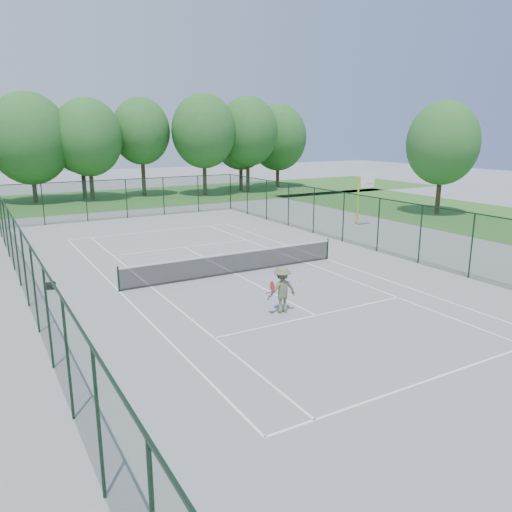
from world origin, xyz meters
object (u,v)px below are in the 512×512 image
Objects in this scene: sports_bag_a at (50,286)px; tennis_player at (282,290)px; basketball_goal at (363,190)px; tennis_net at (235,262)px.

tennis_player reaches higher than sports_bag_a.
basketball_goal reaches higher than tennis_player.
tennis_net is at bearing 80.72° from tennis_player.
tennis_net is 3.04× the size of basketball_goal.
tennis_player reaches higher than tennis_net.
tennis_player is (-0.89, -5.46, 0.31)m from tennis_net.
basketball_goal is at bearing 34.53° from sports_bag_a.
tennis_net reaches higher than sports_bag_a.
basketball_goal is at bearing 39.44° from tennis_player.
tennis_player is at bearing -23.51° from sports_bag_a.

